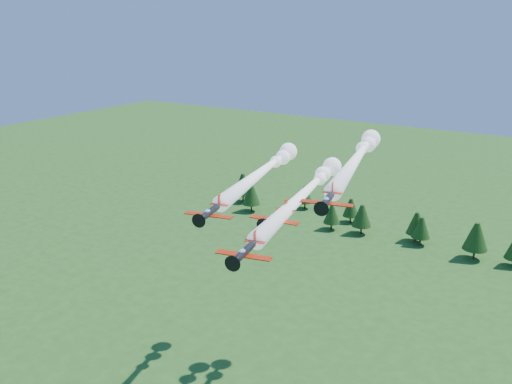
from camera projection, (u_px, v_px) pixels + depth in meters
The scene contains 5 objects.
plane_lead at pixel (306, 191), 97.23m from camera, with size 14.46×49.85×3.70m.
plane_left at pixel (265, 169), 106.13m from camera, with size 14.93×45.19×3.70m.
plane_right at pixel (358, 156), 98.86m from camera, with size 15.26×45.85×3.70m.
plane_slot at pixel (275, 217), 84.46m from camera, with size 7.80×8.47×2.73m.
treeline at pixel (446, 226), 176.46m from camera, with size 168.56×20.80×11.54m.
Camera 1 is at (37.65, -62.81, 68.80)m, focal length 40.00 mm.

